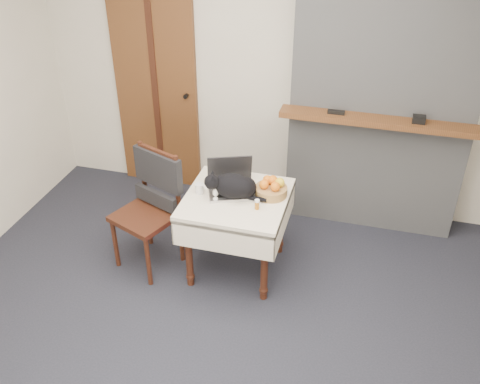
# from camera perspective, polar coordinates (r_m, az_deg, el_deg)

# --- Properties ---
(ground) EXTENTS (4.50, 4.50, 0.00)m
(ground) POSITION_cam_1_polar(r_m,az_deg,el_deg) (3.94, -2.55, -15.67)
(ground) COLOR black
(ground) RESTS_ON ground
(room_shell) EXTENTS (4.52, 4.01, 2.61)m
(room_shell) POSITION_cam_1_polar(r_m,az_deg,el_deg) (3.29, -0.83, 11.63)
(room_shell) COLOR beige
(room_shell) RESTS_ON ground
(door) EXTENTS (0.82, 0.10, 2.00)m
(door) POSITION_cam_1_polar(r_m,az_deg,el_deg) (5.28, -8.92, 10.62)
(door) COLOR brown
(door) RESTS_ON ground
(chimney) EXTENTS (1.62, 0.48, 2.60)m
(chimney) POSITION_cam_1_polar(r_m,az_deg,el_deg) (4.63, 15.11, 10.69)
(chimney) COLOR gray
(chimney) RESTS_ON ground
(side_table) EXTENTS (0.78, 0.78, 0.70)m
(side_table) POSITION_cam_1_polar(r_m,az_deg,el_deg) (4.16, -0.38, -1.81)
(side_table) COLOR #37150F
(side_table) RESTS_ON ground
(laptop) EXTENTS (0.43, 0.40, 0.26)m
(laptop) POSITION_cam_1_polar(r_m,az_deg,el_deg) (4.15, -1.00, 1.00)
(laptop) COLOR #B7B7BC
(laptop) RESTS_ON side_table
(cat) EXTENTS (0.49, 0.29, 0.23)m
(cat) POSITION_cam_1_polar(r_m,az_deg,el_deg) (4.04, -0.64, 0.59)
(cat) COLOR black
(cat) RESTS_ON side_table
(cream_jar) EXTENTS (0.07, 0.07, 0.08)m
(cream_jar) POSITION_cam_1_polar(r_m,az_deg,el_deg) (4.14, -4.33, 0.38)
(cream_jar) COLOR silver
(cream_jar) RESTS_ON side_table
(pill_bottle) EXTENTS (0.04, 0.04, 0.08)m
(pill_bottle) POSITION_cam_1_polar(r_m,az_deg,el_deg) (3.94, 1.83, -1.32)
(pill_bottle) COLOR #A86114
(pill_bottle) RESTS_ON side_table
(fruit_basket) EXTENTS (0.25, 0.25, 0.14)m
(fruit_basket) POSITION_cam_1_polar(r_m,az_deg,el_deg) (4.10, 3.36, 0.39)
(fruit_basket) COLOR #A78943
(fruit_basket) RESTS_ON side_table
(desk_clutter) EXTENTS (0.12, 0.07, 0.01)m
(desk_clutter) POSITION_cam_1_polar(r_m,az_deg,el_deg) (4.13, 2.51, -0.21)
(desk_clutter) COLOR black
(desk_clutter) RESTS_ON side_table
(chair) EXTENTS (0.58, 0.58, 1.01)m
(chair) POSITION_cam_1_polar(r_m,az_deg,el_deg) (4.31, -9.27, -0.14)
(chair) COLOR #37150F
(chair) RESTS_ON ground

